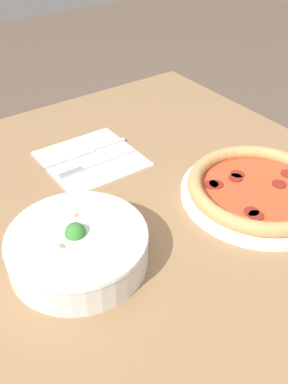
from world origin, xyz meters
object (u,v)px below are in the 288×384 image
object	(u,v)px
pizza	(259,189)
knife	(89,151)
bowl	(77,246)
fork	(99,163)

from	to	relation	value
pizza	knife	distance (m)	0.36
bowl	fork	bearing A→B (deg)	-37.15
bowl	knife	size ratio (longest dim) A/B	1.10
pizza	bowl	size ratio (longest dim) A/B	1.33
pizza	fork	size ratio (longest dim) A/B	1.63
fork	knife	world-z (taller)	same
pizza	knife	world-z (taller)	pizza
knife	bowl	bearing A→B (deg)	58.55
fork	knife	distance (m)	0.05
pizza	bowl	bearing A→B (deg)	81.99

